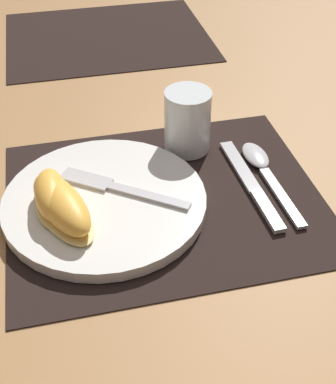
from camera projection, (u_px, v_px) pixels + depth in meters
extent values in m
plane|color=#A37547|center=(165.00, 200.00, 0.73)|extent=(3.00, 3.00, 0.00)
cube|color=black|center=(165.00, 198.00, 0.73)|extent=(0.42, 0.35, 0.00)
cube|color=black|center=(107.00, 36.00, 1.14)|extent=(0.42, 0.35, 0.00)
cylinder|color=white|center=(105.00, 202.00, 0.71)|extent=(0.27, 0.27, 0.02)
cylinder|color=silver|center=(187.00, 121.00, 0.79)|extent=(0.07, 0.07, 0.10)
cylinder|color=#F9AD19|center=(187.00, 137.00, 0.81)|extent=(0.06, 0.06, 0.04)
cube|color=#BCBCC1|center=(268.00, 211.00, 0.70)|extent=(0.02, 0.08, 0.01)
cube|color=#BCBCC1|center=(240.00, 166.00, 0.78)|extent=(0.02, 0.12, 0.01)
cube|color=#BCBCC1|center=(282.00, 197.00, 0.73)|extent=(0.02, 0.13, 0.01)
ellipsoid|color=#BCBCC1|center=(255.00, 155.00, 0.80)|extent=(0.04, 0.07, 0.01)
cube|color=#BCBCC1|center=(149.00, 196.00, 0.70)|extent=(0.10, 0.08, 0.00)
cube|color=#BCBCC1|center=(86.00, 180.00, 0.73)|extent=(0.07, 0.06, 0.00)
ellipsoid|color=#F4DB84|center=(53.00, 205.00, 0.69)|extent=(0.04, 0.10, 0.01)
ellipsoid|color=#F9B242|center=(51.00, 194.00, 0.68)|extent=(0.04, 0.09, 0.04)
ellipsoid|color=#F4DB84|center=(63.00, 214.00, 0.67)|extent=(0.10, 0.14, 0.01)
ellipsoid|color=#F9B242|center=(61.00, 204.00, 0.66)|extent=(0.09, 0.14, 0.04)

